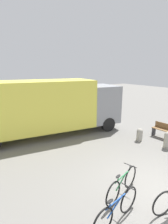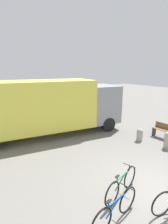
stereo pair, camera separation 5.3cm
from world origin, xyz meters
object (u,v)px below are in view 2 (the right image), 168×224
at_px(delivery_truck, 44,106).
at_px(bollard_near_bench, 168,139).
at_px(bicycle_near, 115,210).
at_px(park_bench, 166,130).
at_px(bollard_far_bench, 140,134).
at_px(bicycle_middle, 122,184).

bearing_deg(delivery_truck, bollard_near_bench, -40.71).
bearing_deg(bicycle_near, park_bench, 12.91).
relative_size(park_bench, bollard_far_bench, 2.06).
distance_m(bicycle_middle, bollard_near_bench, 4.47).
bearing_deg(bollard_near_bench, park_bench, 36.25).
distance_m(delivery_truck, bollard_far_bench, 5.59).
distance_m(park_bench, bollard_near_bench, 1.31).
height_order(bicycle_near, bicycle_middle, same).
bearing_deg(delivery_truck, bicycle_near, -88.22).
distance_m(bollard_near_bench, bollard_far_bench, 1.42).
bearing_deg(park_bench, bollard_near_bench, 123.74).
bearing_deg(bollard_near_bench, bicycle_middle, -165.28).
xyz_separation_m(park_bench, bollard_near_bench, (-1.06, -0.78, -0.01)).
relative_size(bicycle_near, bicycle_middle, 1.02).
height_order(delivery_truck, bicycle_middle, delivery_truck).
bearing_deg(park_bench, bicycle_middle, 107.06).
relative_size(bicycle_near, bollard_near_bench, 2.15).
height_order(bollard_near_bench, bollard_far_bench, bollard_near_bench).
height_order(park_bench, bicycle_near, bicycle_near).
distance_m(bicycle_middle, bollard_far_bench, 4.65).
xyz_separation_m(delivery_truck, park_bench, (5.41, -4.28, -1.29)).
distance_m(delivery_truck, park_bench, 7.02).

